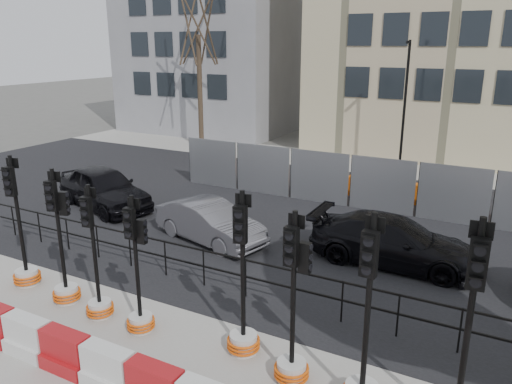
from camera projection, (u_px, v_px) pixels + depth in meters
The scene contains 19 objects.
ground at pixel (219, 321), 11.02m from camera, with size 120.00×120.00×0.00m, color #51514C.
road at pixel (329, 223), 16.92m from camera, with size 40.00×14.00×0.03m, color black.
sidewalk_far at pixel (393, 167), 24.51m from camera, with size 40.00×4.00×0.02m, color gray.
building_grey at pixel (216, 25), 33.89m from camera, with size 11.00×9.06×14.00m.
kerb_railing at pixel (246, 271), 11.83m from camera, with size 18.00×0.04×1.00m.
heras_fencing at pixel (355, 184), 19.09m from camera, with size 14.33×1.72×2.00m.
lamp_post_far at pixel (405, 104), 22.50m from camera, with size 0.12×0.56×6.00m.
tree_bare_far at pixel (198, 28), 27.16m from camera, with size 2.00×2.00×9.00m.
barrier_row at pixel (131, 379), 8.55m from camera, with size 16.75×0.50×0.80m.
traffic_signal_a at pixel (24, 260), 12.45m from camera, with size 0.66×0.66×3.36m.
traffic_signal_b at pixel (64, 272), 11.59m from camera, with size 0.64×0.64×3.26m.
traffic_signal_c at pixel (98, 291), 11.00m from camera, with size 0.61×0.61×3.08m.
traffic_signal_d at pixel (139, 301), 10.42m from camera, with size 0.60×0.60×3.03m.
traffic_signal_e at pixel (243, 322), 9.69m from camera, with size 0.66×0.66×3.35m.
traffic_signal_f at pixel (292, 344), 8.84m from camera, with size 0.64×0.64×3.27m.
traffic_signal_g at pixel (363, 370), 8.22m from camera, with size 0.68×0.68×3.47m.
car_a at pixel (104, 188), 18.34m from camera, with size 4.81×3.06×1.53m, color black.
car_b at pixel (210, 222), 15.24m from camera, with size 4.01×2.23×1.25m, color #515156.
car_c at pixel (393, 241), 13.67m from camera, with size 4.61×1.90×1.33m, color black.
Camera 1 is at (5.33, -8.18, 5.91)m, focal length 35.00 mm.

